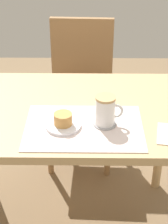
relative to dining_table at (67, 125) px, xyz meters
The scene contains 8 objects.
ground_plane 0.65m from the dining_table, ahead, with size 4.40×4.40×0.02m, color #846B4C.
dining_table is the anchor object (origin of this frame).
wooden_chair 0.67m from the dining_table, 85.69° to the left, with size 0.44×0.44×0.88m.
placemat 0.19m from the dining_table, 63.37° to the right, with size 0.48×0.33×0.00m, color silver.
pastry_plate 0.18m from the dining_table, 92.73° to the right, with size 0.14×0.14×0.01m, color white.
pastry 0.20m from the dining_table, 92.73° to the right, with size 0.07×0.07×0.05m, color tan.
coffee_coaster 0.23m from the dining_table, 39.12° to the right, with size 0.10×0.10×0.01m, color #99999E.
coffee_mug 0.26m from the dining_table, 38.74° to the right, with size 0.11×0.08×0.12m.
Camera 1 is at (0.09, -1.41, 1.58)m, focal length 60.00 mm.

